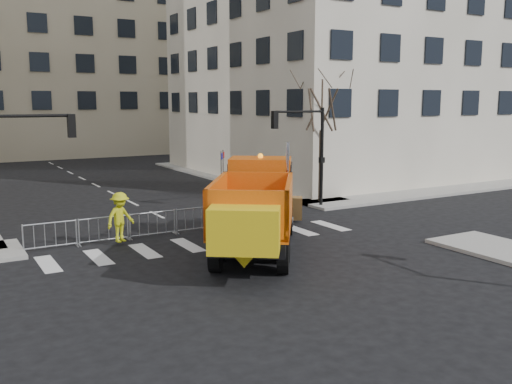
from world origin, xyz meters
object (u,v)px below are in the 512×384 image
cop_c (284,204)px  plow_truck (256,206)px  newspaper_box (245,204)px  cop_a (253,208)px  cop_b (278,203)px  worker (120,217)px

cop_c → plow_truck: bearing=-20.4°
plow_truck → newspaper_box: 6.80m
cop_a → cop_c: 1.53m
cop_a → newspaper_box: cop_a is taller
newspaper_box → plow_truck: bearing=-98.2°
cop_b → worker: bearing=-3.5°
cop_a → cop_c: (1.51, -0.24, 0.07)m
cop_a → worker: worker is taller
cop_b → newspaper_box: size_ratio=1.88×
cop_a → worker: bearing=-7.5°
plow_truck → cop_a: 4.52m
cop_a → worker: (-6.24, -0.20, 0.25)m
cop_a → newspaper_box: bearing=-118.9°
plow_truck → cop_b: size_ratio=5.00×
cop_b → cop_c: bearing=116.3°
cop_c → worker: 7.75m
newspaper_box → worker: bearing=-144.1°
newspaper_box → cop_a: bearing=-92.3°
cop_a → cop_b: bearing=170.7°
cop_c → cop_b: bearing=-124.2°
cop_a → newspaper_box: size_ratio=1.66×
plow_truck → newspaper_box: (2.89, 6.06, -1.14)m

